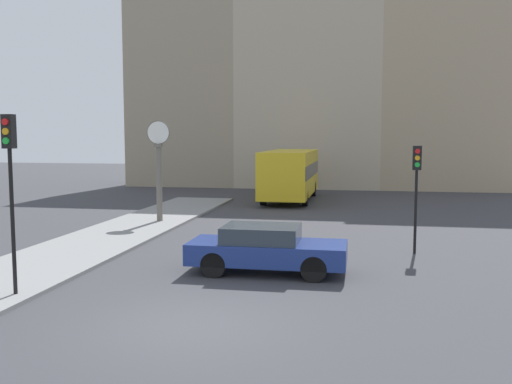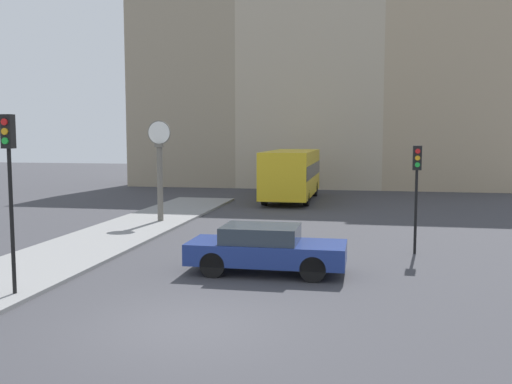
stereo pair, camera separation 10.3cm
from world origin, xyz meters
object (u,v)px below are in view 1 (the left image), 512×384
Objects in this scene: traffic_light_near at (10,167)px; street_clock at (159,166)px; bus_distant at (290,172)px; traffic_light_far at (417,176)px; sedan_car at (266,248)px.

traffic_light_near is 11.30m from street_clock.
bus_distant is 2.40× the size of traffic_light_far.
sedan_car is at bearing 33.09° from traffic_light_near.
street_clock reaches higher than traffic_light_far.
sedan_car is 1.04× the size of traffic_light_near.
traffic_light_far is 0.80× the size of street_clock.
street_clock is at bearing 93.30° from traffic_light_near.
traffic_light_near is 0.96× the size of street_clock.
traffic_light_near is (-5.25, -3.42, 2.34)m from sedan_car.
street_clock reaches higher than sedan_car.
traffic_light_near is at bearing -86.70° from street_clock.
sedan_car is 0.52× the size of bus_distant.
traffic_light_near is at bearing -144.33° from traffic_light_far.
traffic_light_near is 11.63m from traffic_light_far.
bus_distant is at bearing 65.26° from street_clock.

